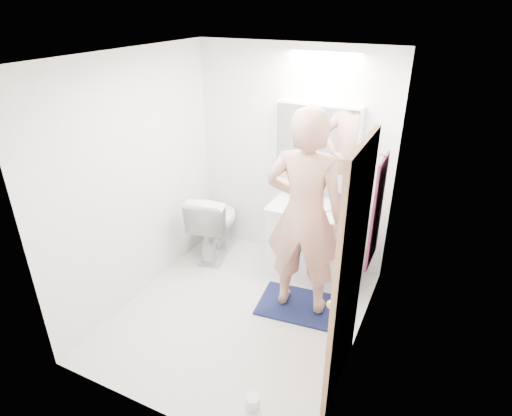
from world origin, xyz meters
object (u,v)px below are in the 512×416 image
Objects in this scene: toothbrush_cup at (340,200)px; person at (305,215)px; toilet_paper_roll at (252,402)px; toilet at (215,223)px; medicine_cabinet at (318,137)px; soap_bottle_a at (299,187)px; vanity_cabinet at (314,242)px; soap_bottle_b at (303,190)px.

person is at bearing -98.89° from toothbrush_cup.
person is at bearing 94.30° from toilet_paper_roll.
toilet is 2.24m from toilet_paper_roll.
medicine_cabinet reaches higher than soap_bottle_a.
soap_bottle_b reaches higher than vanity_cabinet.
toothbrush_cup is at bearing 37.50° from vanity_cabinet.
person is at bearing -77.33° from medicine_cabinet.
soap_bottle_a reaches higher than toilet.
person is 7.95× the size of soap_bottle_a.
toothbrush_cup is (1.38, 0.28, 0.46)m from toilet.
toilet is 0.42× the size of person.
toilet is 7.45× the size of toilet_paper_roll.
soap_bottle_a reaches higher than toilet_paper_roll.
soap_bottle_b is at bearing -75.97° from person.
toilet_paper_roll is (0.18, -1.87, -0.34)m from vanity_cabinet.
medicine_cabinet is (-0.10, 0.21, 1.11)m from vanity_cabinet.
soap_bottle_a is (-0.15, -0.06, -0.56)m from medicine_cabinet.
medicine_cabinet is at bearing -83.66° from person.
toilet is at bearing -162.98° from soap_bottle_b.
vanity_cabinet is 1.18m from toilet.
person is at bearing 146.70° from toilet.
vanity_cabinet is at bearing -64.70° from medicine_cabinet.
medicine_cabinet reaches higher than vanity_cabinet.
person reaches higher than medicine_cabinet.
person reaches higher than soap_bottle_a.
toilet is (-1.07, -0.33, -1.09)m from medicine_cabinet.
toothbrush_cup is at bearing 179.72° from toilet.
toothbrush_cup is at bearing -2.74° from soap_bottle_b.
vanity_cabinet is at bearing 174.06° from toilet.
toilet is 3.30× the size of soap_bottle_a.
medicine_cabinet reaches higher than soap_bottle_b.
soap_bottle_b is 2.25m from toilet_paper_roll.
toilet reaches higher than toilet_paper_roll.
person is 0.84m from soap_bottle_a.
toilet is 1.12m from soap_bottle_b.
medicine_cabinet is 0.45× the size of person.
medicine_cabinet is at bearing -174.70° from toilet.
toothbrush_cup is (0.21, 0.16, 0.48)m from vanity_cabinet.
toilet is at bearing -28.09° from person.
vanity_cabinet is 5.78× the size of soap_bottle_b.
toilet_paper_roll is (0.39, -2.05, -0.85)m from soap_bottle_b.
person is 12.68× the size of soap_bottle_b.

